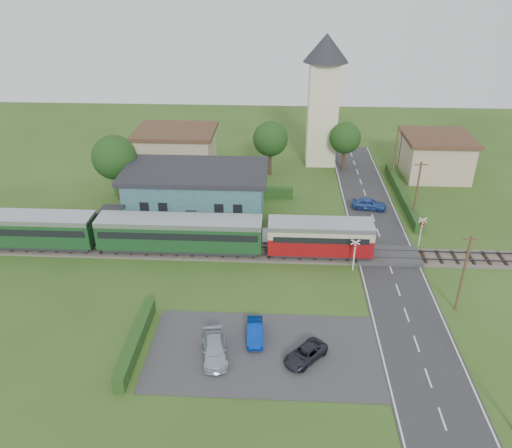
{
  "coord_description": "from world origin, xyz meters",
  "views": [
    {
      "loc": [
        -0.59,
        -40.18,
        25.53
      ],
      "look_at": [
        -2.9,
        4.0,
        2.31
      ],
      "focal_mm": 35.0,
      "sensor_mm": 36.0,
      "label": 1
    }
  ],
  "objects_px": {
    "house_east": "(435,155)",
    "crossing_signal_near": "(355,250)",
    "equipment_hut": "(112,220)",
    "station_building": "(197,191)",
    "crossing_signal_far": "(422,228)",
    "church_tower": "(324,91)",
    "car_park_dark": "(305,354)",
    "car_on_road": "(369,204)",
    "car_park_silver": "(215,350)",
    "pedestrian_far": "(125,225)",
    "house_west": "(177,148)",
    "car_park_blue": "(255,332)",
    "train": "(148,232)",
    "pedestrian_near": "(272,231)"
  },
  "relations": [
    {
      "from": "house_west",
      "to": "car_park_dark",
      "type": "bearing_deg",
      "value": -66.3
    },
    {
      "from": "pedestrian_near",
      "to": "pedestrian_far",
      "type": "relative_size",
      "value": 0.87
    },
    {
      "from": "church_tower",
      "to": "car_on_road",
      "type": "xyz_separation_m",
      "value": [
        4.81,
        -15.23,
        -9.5
      ]
    },
    {
      "from": "house_east",
      "to": "pedestrian_near",
      "type": "xyz_separation_m",
      "value": [
        -21.29,
        -19.45,
        -1.58
      ]
    },
    {
      "from": "car_park_dark",
      "to": "church_tower",
      "type": "bearing_deg",
      "value": 127.19
    },
    {
      "from": "house_west",
      "to": "car_park_blue",
      "type": "distance_m",
      "value": 37.78
    },
    {
      "from": "car_park_dark",
      "to": "house_west",
      "type": "bearing_deg",
      "value": 155.79
    },
    {
      "from": "house_east",
      "to": "pedestrian_far",
      "type": "relative_size",
      "value": 4.94
    },
    {
      "from": "house_west",
      "to": "pedestrian_near",
      "type": "xyz_separation_m",
      "value": [
        13.71,
        -20.45,
        -1.57
      ]
    },
    {
      "from": "car_park_dark",
      "to": "pedestrian_near",
      "type": "xyz_separation_m",
      "value": [
        -2.8,
        17.18,
        0.64
      ]
    },
    {
      "from": "car_park_blue",
      "to": "train",
      "type": "bearing_deg",
      "value": 128.4
    },
    {
      "from": "house_east",
      "to": "pedestrian_far",
      "type": "distance_m",
      "value": 41.3
    },
    {
      "from": "house_east",
      "to": "crossing_signal_near",
      "type": "xyz_separation_m",
      "value": [
        -13.6,
        -24.41,
        -0.66
      ]
    },
    {
      "from": "train",
      "to": "car_park_blue",
      "type": "relative_size",
      "value": 12.59
    },
    {
      "from": "church_tower",
      "to": "pedestrian_near",
      "type": "height_order",
      "value": "church_tower"
    },
    {
      "from": "train",
      "to": "pedestrian_near",
      "type": "relative_size",
      "value": 28.0
    },
    {
      "from": "house_east",
      "to": "car_park_silver",
      "type": "distance_m",
      "value": 44.43
    },
    {
      "from": "church_tower",
      "to": "pedestrian_near",
      "type": "distance_m",
      "value": 25.89
    },
    {
      "from": "house_west",
      "to": "car_park_silver",
      "type": "xyz_separation_m",
      "value": [
        9.96,
        -37.64,
        -2.11
      ]
    },
    {
      "from": "house_east",
      "to": "pedestrian_far",
      "type": "xyz_separation_m",
      "value": [
        -36.59,
        -19.11,
        -1.46
      ]
    },
    {
      "from": "station_building",
      "to": "crossing_signal_far",
      "type": "distance_m",
      "value": 24.51
    },
    {
      "from": "crossing_signal_far",
      "to": "church_tower",
      "type": "bearing_deg",
      "value": 110.02
    },
    {
      "from": "church_tower",
      "to": "house_west",
      "type": "distance_m",
      "value": 21.55
    },
    {
      "from": "crossing_signal_near",
      "to": "pedestrian_near",
      "type": "distance_m",
      "value": 9.19
    },
    {
      "from": "house_east",
      "to": "car_park_dark",
      "type": "distance_m",
      "value": 41.09
    },
    {
      "from": "pedestrian_near",
      "to": "house_east",
      "type": "bearing_deg",
      "value": -153.68
    },
    {
      "from": "pedestrian_near",
      "to": "car_park_blue",
      "type": "bearing_deg",
      "value": 70.33
    },
    {
      "from": "equipment_hut",
      "to": "pedestrian_far",
      "type": "height_order",
      "value": "equipment_hut"
    },
    {
      "from": "house_west",
      "to": "car_park_blue",
      "type": "xyz_separation_m",
      "value": [
        12.77,
        -35.49,
        -2.15
      ]
    },
    {
      "from": "house_east",
      "to": "pedestrian_near",
      "type": "bearing_deg",
      "value": -137.58
    },
    {
      "from": "car_park_silver",
      "to": "pedestrian_far",
      "type": "distance_m",
      "value": 21.01
    },
    {
      "from": "train",
      "to": "house_east",
      "type": "distance_m",
      "value": 40.0
    },
    {
      "from": "church_tower",
      "to": "crossing_signal_far",
      "type": "height_order",
      "value": "church_tower"
    },
    {
      "from": "station_building",
      "to": "car_park_silver",
      "type": "relative_size",
      "value": 3.85
    },
    {
      "from": "car_park_silver",
      "to": "pedestrian_far",
      "type": "bearing_deg",
      "value": 112.92
    },
    {
      "from": "crossing_signal_far",
      "to": "crossing_signal_near",
      "type": "bearing_deg",
      "value": -146.31
    },
    {
      "from": "crossing_signal_far",
      "to": "car_park_dark",
      "type": "bearing_deg",
      "value": -125.37
    },
    {
      "from": "equipment_hut",
      "to": "train",
      "type": "distance_m",
      "value": 5.62
    },
    {
      "from": "station_building",
      "to": "car_on_road",
      "type": "bearing_deg",
      "value": 5.11
    },
    {
      "from": "car_park_dark",
      "to": "car_on_road",
      "type": "bearing_deg",
      "value": 114.01
    },
    {
      "from": "house_east",
      "to": "church_tower",
      "type": "bearing_deg",
      "value": 165.07
    },
    {
      "from": "car_park_blue",
      "to": "pedestrian_near",
      "type": "xyz_separation_m",
      "value": [
        0.94,
        15.04,
        0.58
      ]
    },
    {
      "from": "equipment_hut",
      "to": "crossing_signal_far",
      "type": "distance_m",
      "value": 31.61
    },
    {
      "from": "train",
      "to": "car_on_road",
      "type": "relative_size",
      "value": 10.96
    },
    {
      "from": "equipment_hut",
      "to": "house_west",
      "type": "height_order",
      "value": "house_west"
    },
    {
      "from": "house_west",
      "to": "crossing_signal_far",
      "type": "height_order",
      "value": "house_west"
    },
    {
      "from": "equipment_hut",
      "to": "station_building",
      "type": "bearing_deg",
      "value": 35.92
    },
    {
      "from": "car_park_silver",
      "to": "car_park_dark",
      "type": "relative_size",
      "value": 1.15
    },
    {
      "from": "car_on_road",
      "to": "car_park_silver",
      "type": "height_order",
      "value": "car_on_road"
    },
    {
      "from": "church_tower",
      "to": "train",
      "type": "bearing_deg",
      "value": -125.29
    }
  ]
}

